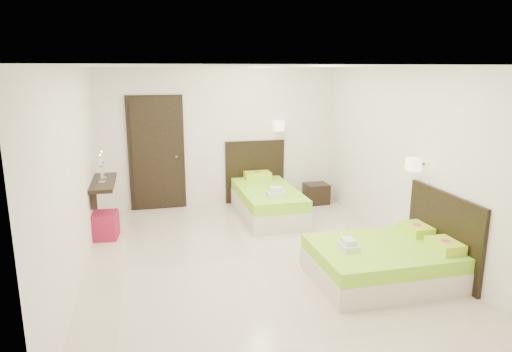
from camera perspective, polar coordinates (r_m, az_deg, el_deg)
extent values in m
plane|color=beige|center=(6.47, -0.23, -10.17)|extent=(5.50, 5.50, 0.00)
cube|color=beige|center=(8.19, 1.44, -3.93)|extent=(0.98, 1.95, 0.31)
cube|color=#7FCF21|center=(8.12, 1.45, -2.22)|extent=(0.97, 1.93, 0.20)
cube|color=black|center=(8.96, -0.13, 0.58)|extent=(1.17, 0.05, 1.22)
cube|color=#BDE82A|center=(8.77, 0.20, 0.06)|extent=(0.49, 0.33, 0.14)
cylinder|color=#DD3472|center=(8.75, 0.20, 0.51)|extent=(0.12, 0.12, 0.00)
cube|color=silver|center=(7.59, 2.52, -2.27)|extent=(0.29, 0.21, 0.08)
cube|color=silver|center=(7.57, 2.53, -1.70)|extent=(0.22, 0.16, 0.08)
cube|color=#F8E6CB|center=(8.78, 2.86, 6.28)|extent=(0.18, 0.18, 0.20)
cylinder|color=#2D2116|center=(8.85, 2.71, 6.34)|extent=(0.03, 0.16, 0.03)
cube|color=beige|center=(6.01, 15.49, -11.16)|extent=(1.71, 1.29, 0.27)
cube|color=#7FCF21|center=(5.93, 15.62, -9.19)|extent=(1.70, 1.27, 0.17)
cube|color=black|center=(6.30, 22.34, -6.66)|extent=(0.05, 1.46, 1.07)
cube|color=#BDE82A|center=(5.98, 22.56, -8.04)|extent=(0.29, 0.43, 0.12)
cylinder|color=#DD3472|center=(5.96, 22.61, -7.48)|extent=(0.10, 0.10, 0.00)
cube|color=#BDE82A|center=(6.44, 19.42, -6.27)|extent=(0.29, 0.43, 0.12)
cylinder|color=#DD3472|center=(6.42, 19.47, -5.75)|extent=(0.10, 0.10, 0.00)
cube|color=silver|center=(5.67, 11.49, -8.67)|extent=(0.19, 0.26, 0.07)
cube|color=silver|center=(5.65, 11.52, -8.02)|extent=(0.14, 0.19, 0.07)
cube|color=#F8E6CB|center=(6.43, 19.09, 1.36)|extent=(0.15, 0.15, 0.17)
cylinder|color=#2D2116|center=(6.48, 19.68, 1.39)|extent=(0.16, 0.03, 0.03)
cube|color=black|center=(9.01, 7.53, -2.18)|extent=(0.45, 0.40, 0.39)
cube|color=maroon|center=(7.50, -18.48, -5.87)|extent=(0.45, 0.45, 0.41)
cube|color=black|center=(8.62, -12.32, 2.76)|extent=(1.02, 0.06, 2.14)
cube|color=black|center=(8.59, -12.32, 2.71)|extent=(0.88, 0.04, 2.06)
cylinder|color=silver|center=(8.58, -9.96, 2.47)|extent=(0.03, 0.10, 0.03)
cube|color=black|center=(7.61, -18.56, -0.78)|extent=(0.35, 1.20, 0.06)
cube|color=black|center=(7.22, -19.65, -2.82)|extent=(0.10, 0.04, 0.30)
cube|color=black|center=(8.09, -19.06, -1.10)|extent=(0.10, 0.04, 0.30)
cylinder|color=silver|center=(7.46, -18.67, -0.75)|extent=(0.10, 0.10, 0.02)
cylinder|color=silver|center=(7.43, -18.74, 0.15)|extent=(0.02, 0.02, 0.22)
cone|color=silver|center=(7.40, -18.81, 1.13)|extent=(0.07, 0.07, 0.04)
cylinder|color=white|center=(7.38, -18.87, 1.85)|extent=(0.02, 0.02, 0.15)
sphere|color=#FFB23F|center=(7.37, -18.92, 2.51)|extent=(0.02, 0.02, 0.02)
cylinder|color=silver|center=(7.75, -18.50, -0.23)|extent=(0.10, 0.10, 0.02)
cylinder|color=silver|center=(7.72, -18.57, 0.64)|extent=(0.02, 0.02, 0.22)
cone|color=silver|center=(7.70, -18.64, 1.58)|extent=(0.07, 0.07, 0.04)
cylinder|color=white|center=(7.68, -18.69, 2.28)|extent=(0.02, 0.02, 0.15)
sphere|color=#FFB23F|center=(7.66, -18.74, 2.91)|extent=(0.02, 0.02, 0.02)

